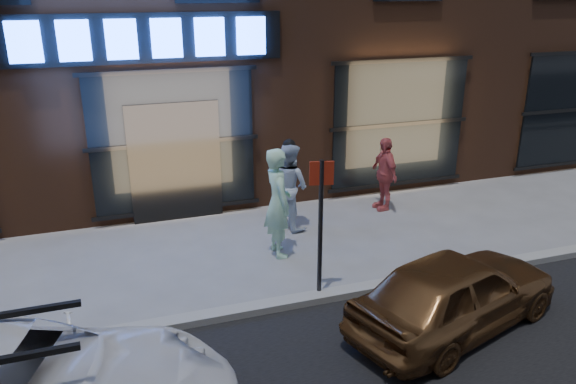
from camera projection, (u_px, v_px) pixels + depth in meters
name	position (u px, v px, depth m)	size (l,w,h in m)	color
ground	(219.00, 319.00, 8.07)	(90.00, 90.00, 0.00)	slate
curb	(219.00, 315.00, 8.05)	(60.00, 0.25, 0.12)	gray
man_bowtie	(278.00, 203.00, 9.71)	(0.71, 0.47, 1.95)	#BCF7C8
man_cap	(289.00, 186.00, 10.86)	(0.84, 0.65, 1.72)	white
passerby	(384.00, 174.00, 11.81)	(0.92, 0.38, 1.57)	#C85252
gold_sedan	(456.00, 292.00, 7.68)	(1.34, 3.33, 1.14)	brown
sign_post	(321.00, 217.00, 8.17)	(0.35, 0.11, 2.20)	#262628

